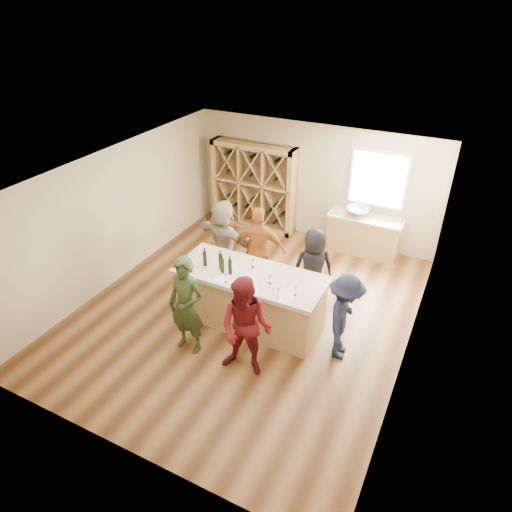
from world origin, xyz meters
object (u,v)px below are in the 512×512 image
at_px(person_far_left, 224,239).
at_px(tasting_counter_base, 250,300).
at_px(wine_bottle_a, 205,259).
at_px(wine_bottle_e, 230,267).
at_px(sink, 358,212).
at_px(wine_bottle_d, 222,266).
at_px(person_near_right, 246,328).
at_px(person_far_right, 313,267).
at_px(wine_bottle_c, 221,262).
at_px(wine_rack, 254,186).
at_px(person_near_left, 187,306).
at_px(person_far_mid, 259,250).
at_px(person_server, 344,317).

bearing_deg(person_far_left, tasting_counter_base, 147.76).
relative_size(wine_bottle_a, wine_bottle_e, 1.02).
relative_size(sink, wine_bottle_d, 1.93).
bearing_deg(person_near_right, person_far_right, 77.49).
height_order(sink, wine_bottle_c, wine_bottle_c).
bearing_deg(wine_bottle_e, wine_bottle_a, 176.23).
distance_m(sink, tasting_counter_base, 3.65).
relative_size(tasting_counter_base, person_far_right, 1.62).
bearing_deg(wine_bottle_e, tasting_counter_base, 28.44).
height_order(wine_rack, sink, wine_rack).
height_order(wine_bottle_a, person_near_left, person_near_left).
bearing_deg(wine_rack, person_near_left, -76.66).
distance_m(wine_bottle_c, person_near_left, 1.06).
bearing_deg(person_far_right, tasting_counter_base, 24.71).
relative_size(wine_bottle_c, person_far_mid, 0.16).
bearing_deg(wine_bottle_a, person_far_left, 106.16).
xyz_separation_m(wine_bottle_d, person_far_right, (1.24, 1.30, -0.42)).
distance_m(tasting_counter_base, person_near_left, 1.33).
relative_size(tasting_counter_base, wine_bottle_a, 8.94).
distance_m(wine_bottle_c, person_far_right, 1.84).
xyz_separation_m(sink, person_near_right, (-0.46, -4.62, -0.12)).
xyz_separation_m(wine_rack, person_far_mid, (1.37, -2.48, -0.19)).
bearing_deg(person_server, person_far_right, 32.94).
bearing_deg(person_far_right, wine_bottle_e, 19.49).
distance_m(wine_rack, sink, 2.70).
bearing_deg(sink, wine_bottle_c, -113.06).
bearing_deg(wine_bottle_c, wine_bottle_d, -46.78).
bearing_deg(wine_rack, wine_bottle_d, -71.18).
relative_size(sink, person_server, 0.34).
bearing_deg(person_far_right, person_far_left, -31.90).
bearing_deg(wine_bottle_c, wine_bottle_e, -17.71).
bearing_deg(wine_bottle_e, sink, 70.56).
bearing_deg(person_server, wine_bottle_a, 84.29).
bearing_deg(wine_bottle_e, person_near_left, -108.33).
xyz_separation_m(tasting_counter_base, wine_bottle_a, (-0.85, -0.13, 0.73)).
distance_m(person_far_mid, person_far_right, 1.15).
xyz_separation_m(wine_rack, wine_bottle_d, (1.28, -3.74, 0.12)).
distance_m(sink, wine_bottle_c, 3.89).
bearing_deg(person_near_left, person_far_right, 57.89).
relative_size(person_server, person_far_left, 0.90).
height_order(wine_bottle_c, person_far_right, person_far_right).
bearing_deg(person_far_mid, sink, -135.98).
relative_size(wine_bottle_d, person_server, 0.18).
bearing_deg(wine_bottle_a, tasting_counter_base, 8.78).
bearing_deg(person_near_right, tasting_counter_base, 108.74).
distance_m(wine_bottle_c, person_near_right, 1.53).
height_order(wine_bottle_c, person_far_left, person_far_left).
xyz_separation_m(wine_rack, wine_bottle_a, (0.87, -3.68, 0.13)).
xyz_separation_m(wine_bottle_c, person_far_left, (-0.69, 1.28, -0.35)).
bearing_deg(wine_bottle_c, person_near_right, -44.89).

